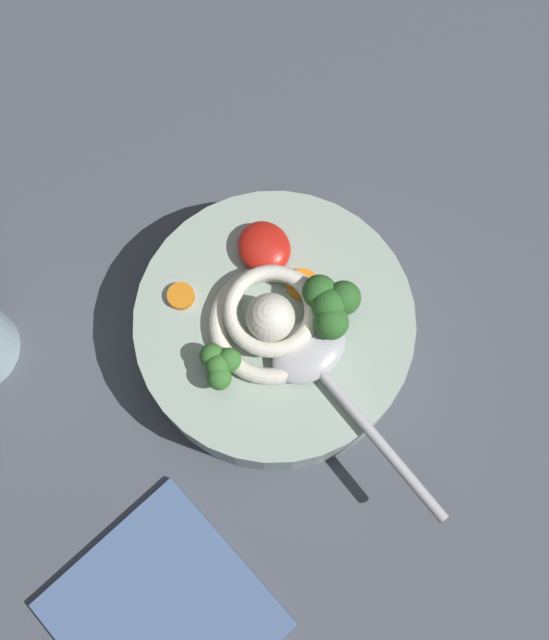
# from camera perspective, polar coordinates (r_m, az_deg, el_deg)

# --- Properties ---
(table_slab) EXTENTS (1.17, 1.17, 0.03)m
(table_slab) POSITION_cam_1_polar(r_m,az_deg,el_deg) (0.66, 2.18, -3.83)
(table_slab) COLOR #474C56
(table_slab) RESTS_ON ground
(soup_bowl) EXTENTS (0.21, 0.21, 0.05)m
(soup_bowl) POSITION_cam_1_polar(r_m,az_deg,el_deg) (0.63, -0.00, -0.68)
(soup_bowl) COLOR #9EB2A3
(soup_bowl) RESTS_ON table_slab
(noodle_pile) EXTENTS (0.10, 0.10, 0.04)m
(noodle_pile) POSITION_cam_1_polar(r_m,az_deg,el_deg) (0.59, -0.26, 0.08)
(noodle_pile) COLOR silver
(noodle_pile) RESTS_ON soup_bowl
(soup_spoon) EXTENTS (0.18, 0.07, 0.02)m
(soup_spoon) POSITION_cam_1_polar(r_m,az_deg,el_deg) (0.58, 3.16, -3.54)
(soup_spoon) COLOR #B7B7BC
(soup_spoon) RESTS_ON soup_bowl
(chili_sauce_dollop) EXTENTS (0.04, 0.04, 0.02)m
(chili_sauce_dollop) POSITION_cam_1_polar(r_m,az_deg,el_deg) (0.61, -0.75, 5.18)
(chili_sauce_dollop) COLOR red
(chili_sauce_dollop) RESTS_ON soup_bowl
(broccoli_floret_front) EXTENTS (0.04, 0.03, 0.03)m
(broccoli_floret_front) POSITION_cam_1_polar(r_m,az_deg,el_deg) (0.58, -3.95, -3.20)
(broccoli_floret_front) COLOR #7A9E60
(broccoli_floret_front) RESTS_ON soup_bowl
(broccoli_floret_center) EXTENTS (0.05, 0.04, 0.04)m
(broccoli_floret_center) POSITION_cam_1_polar(r_m,az_deg,el_deg) (0.58, 4.02, 1.10)
(broccoli_floret_center) COLOR #7A9E60
(broccoli_floret_center) RESTS_ON soup_bowl
(carrot_slice_far) EXTENTS (0.02, 0.02, 0.01)m
(carrot_slice_far) POSITION_cam_1_polar(r_m,az_deg,el_deg) (0.61, -6.68, 1.70)
(carrot_slice_far) COLOR orange
(carrot_slice_far) RESTS_ON soup_bowl
(carrot_slice_extra_b) EXTENTS (0.02, 0.02, 0.00)m
(carrot_slice_extra_b) POSITION_cam_1_polar(r_m,az_deg,el_deg) (0.61, 2.01, 2.54)
(carrot_slice_extra_b) COLOR orange
(carrot_slice_extra_b) RESTS_ON soup_bowl
(folded_napkin) EXTENTS (0.17, 0.17, 0.01)m
(folded_napkin) POSITION_cam_1_polar(r_m,az_deg,el_deg) (0.63, -7.91, -20.05)
(folded_napkin) COLOR #4C6693
(folded_napkin) RESTS_ON table_slab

